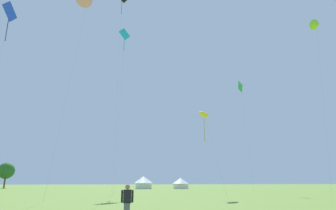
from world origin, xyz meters
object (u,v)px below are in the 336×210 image
person_spectator (127,204)px  festival_tent_center (181,183)px  kite_blue_diamond (9,14)px  kite_yellow_parafoil (204,115)px  kite_green_diamond (240,88)px  festival_tent_right (143,182)px  tree_distant_left (6,171)px  kite_lime_delta (317,25)px  kite_cyan_diamond (124,36)px

person_spectator → festival_tent_center: bearing=76.4°
kite_blue_diamond → kite_yellow_parafoil: bearing=9.7°
kite_yellow_parafoil → kite_green_diamond: bearing=49.9°
kite_yellow_parafoil → festival_tent_right: bearing=96.0°
person_spectator → tree_distant_left: (-33.79, 78.36, 4.08)m
kite_green_diamond → festival_tent_right: 37.50m
kite_green_diamond → kite_blue_diamond: size_ratio=0.93×
kite_green_diamond → kite_lime_delta: size_ratio=0.81×
kite_green_diamond → festival_tent_right: size_ratio=4.12×
kite_yellow_parafoil → festival_tent_center: bearing=82.8°
kite_blue_diamond → festival_tent_right: 53.79m
kite_yellow_parafoil → kite_cyan_diamond: bearing=119.7°
kite_blue_diamond → kite_lime_delta: 40.80m
festival_tent_center → kite_green_diamond: bearing=-78.8°
kite_cyan_diamond → kite_blue_diamond: (-12.73, -23.09, -10.76)m
person_spectator → kite_yellow_parafoil: bearing=64.8°
kite_green_diamond → tree_distant_left: bearing=141.5°
festival_tent_right → tree_distant_left: bearing=159.8°
kite_cyan_diamond → kite_green_diamond: 25.80m
kite_green_diamond → person_spectator: 44.42m
kite_cyan_diamond → kite_lime_delta: kite_cyan_diamond is taller
kite_green_diamond → tree_distant_left: kite_green_diamond is taller
kite_cyan_diamond → festival_tent_center: kite_cyan_diamond is taller
kite_yellow_parafoil → tree_distant_left: kite_yellow_parafoil is taller
kite_blue_diamond → festival_tent_center: (29.02, 46.78, -18.69)m
person_spectator → festival_tent_center: (15.41, 63.95, 0.71)m
kite_green_diamond → kite_blue_diamond: kite_blue_diamond is taller
kite_cyan_diamond → tree_distant_left: bearing=130.8°
kite_cyan_diamond → festival_tent_right: size_ratio=6.67×
kite_blue_diamond → kite_lime_delta: kite_lime_delta is taller
kite_blue_diamond → person_spectator: kite_blue_diamond is taller
kite_cyan_diamond → kite_blue_diamond: kite_cyan_diamond is taller
kite_blue_diamond → festival_tent_right: size_ratio=4.44×
kite_blue_diamond → kite_yellow_parafoil: size_ratio=2.05×
kite_green_diamond → festival_tent_center: (-5.80, 29.37, -17.40)m
kite_blue_diamond → tree_distant_left: 66.23m
kite_green_diamond → festival_tent_center: bearing=101.2°
kite_yellow_parafoil → tree_distant_left: 72.17m
festival_tent_right → kite_yellow_parafoil: bearing=-84.0°
kite_blue_diamond → kite_yellow_parafoil: 25.94m
kite_yellow_parafoil → festival_tent_right: 43.79m
kite_cyan_diamond → festival_tent_center: (16.29, 23.68, -29.45)m
kite_cyan_diamond → festival_tent_center: size_ratio=7.59×
kite_blue_diamond → festival_tent_right: bearing=67.8°
kite_green_diamond → person_spectator: (-21.21, -34.58, -18.11)m
kite_green_diamond → kite_blue_diamond: (-34.81, -17.40, 1.29)m
kite_blue_diamond → festival_tent_center: 58.13m
kite_cyan_diamond → tree_distant_left: size_ratio=4.52×
person_spectator → festival_tent_center: size_ratio=0.40×
kite_lime_delta → tree_distant_left: (-60.75, 58.85, -19.08)m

